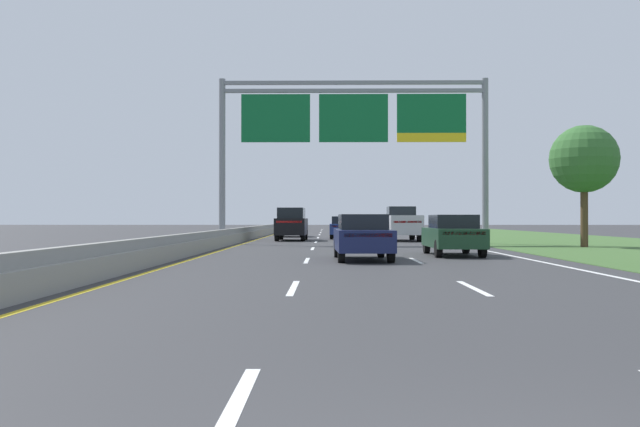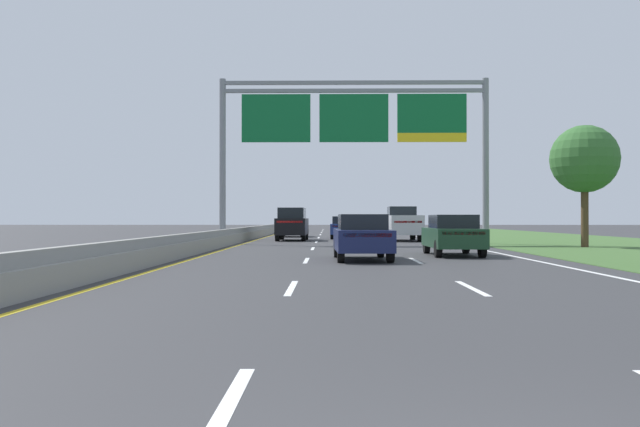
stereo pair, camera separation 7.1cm
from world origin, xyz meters
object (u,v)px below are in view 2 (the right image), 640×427
car_darkgreen_right_lane_sedan (453,234)px  pickup_truck_silver (403,224)px  overhead_sign_gantry (354,126)px  car_white_left_lane_sedan (293,226)px  roadside_tree_mid (585,159)px  car_blue_centre_lane_sedan (344,227)px  car_black_left_lane_suv (292,224)px  car_navy_centre_lane_sedan (362,236)px

car_darkgreen_right_lane_sedan → pickup_truck_silver: bearing=0.3°
overhead_sign_gantry → car_white_left_lane_sedan: size_ratio=3.41×
pickup_truck_silver → roadside_tree_mid: 13.12m
car_white_left_lane_sedan → car_blue_centre_lane_sedan: size_ratio=0.99×
roadside_tree_mid → car_darkgreen_right_lane_sedan: bearing=-137.0°
pickup_truck_silver → roadside_tree_mid: size_ratio=0.90×
car_blue_centre_lane_sedan → car_black_left_lane_suv: bearing=139.7°
car_white_left_lane_sedan → car_darkgreen_right_lane_sedan: bearing=-163.4°
overhead_sign_gantry → roadside_tree_mid: overhead_sign_gantry is taller
overhead_sign_gantry → car_navy_centre_lane_sedan: 15.46m
car_black_left_lane_suv → roadside_tree_mid: bearing=-123.6°
pickup_truck_silver → car_white_left_lane_sedan: (-7.59, 9.21, -0.26)m
car_black_left_lane_suv → roadside_tree_mid: (14.99, -10.32, 3.24)m
overhead_sign_gantry → car_navy_centre_lane_sedan: overhead_sign_gantry is taller
overhead_sign_gantry → pickup_truck_silver: bearing=59.8°
car_darkgreen_right_lane_sedan → roadside_tree_mid: (7.82, 7.28, 3.52)m
pickup_truck_silver → car_white_left_lane_sedan: bearing=39.2°
pickup_truck_silver → overhead_sign_gantry: bearing=149.6°
car_black_left_lane_suv → car_blue_centre_lane_sedan: 5.15m
car_darkgreen_right_lane_sedan → roadside_tree_mid: bearing=-46.9°
car_white_left_lane_sedan → car_darkgreen_right_lane_sedan: same height
car_black_left_lane_suv → car_white_left_lane_sedan: bearing=3.8°
car_white_left_lane_sedan → car_black_left_lane_suv: size_ratio=0.93×
car_blue_centre_lane_sedan → roadside_tree_mid: (11.55, -14.15, 3.52)m
car_black_left_lane_suv → roadside_tree_mid: size_ratio=0.78×
car_white_left_lane_sedan → car_black_left_lane_suv: bearing=-176.6°
pickup_truck_silver → car_darkgreen_right_lane_sedan: pickup_truck_silver is taller
overhead_sign_gantry → car_navy_centre_lane_sedan: (-0.24, -14.34, -5.77)m
roadside_tree_mid → pickup_truck_silver: bearing=128.1°
roadside_tree_mid → car_blue_centre_lane_sedan: bearing=129.2°
overhead_sign_gantry → roadside_tree_mid: 12.19m
car_white_left_lane_sedan → car_black_left_lane_suv: car_black_left_lane_suv is taller
overhead_sign_gantry → pickup_truck_silver: 8.67m
car_darkgreen_right_lane_sedan → car_white_left_lane_sedan: bearing=16.2°
pickup_truck_silver → car_black_left_lane_suv: 7.14m
overhead_sign_gantry → car_blue_centre_lane_sedan: overhead_sign_gantry is taller
car_white_left_lane_sedan → roadside_tree_mid: 24.89m
car_blue_centre_lane_sedan → car_white_left_lane_sedan: bearing=39.2°
car_navy_centre_lane_sedan → car_black_left_lane_suv: size_ratio=0.94×
car_black_left_lane_suv → car_blue_centre_lane_sedan: bearing=-41.0°
car_darkgreen_right_lane_sedan → car_blue_centre_lane_sedan: size_ratio=0.99×
car_navy_centre_lane_sedan → car_blue_centre_lane_sedan: size_ratio=1.00×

